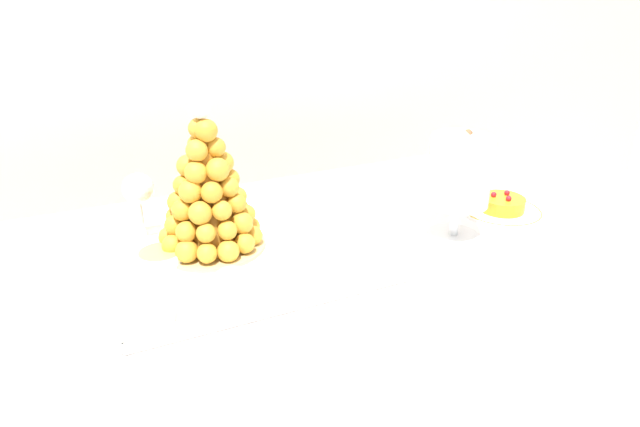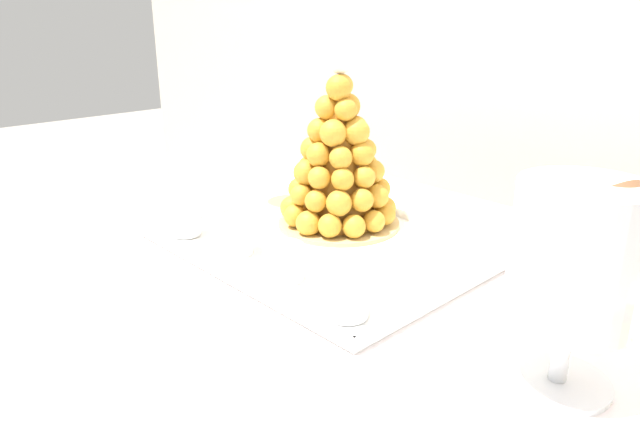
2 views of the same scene
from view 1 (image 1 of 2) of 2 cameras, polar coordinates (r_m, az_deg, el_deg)
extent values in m
cylinder|color=brown|center=(1.63, -27.18, -14.38)|extent=(0.04, 0.04, 0.73)
cylinder|color=brown|center=(1.91, 10.69, -6.01)|extent=(0.04, 0.04, 0.73)
cube|color=brown|center=(1.15, -0.45, -5.68)|extent=(1.31, 0.95, 0.02)
cube|color=white|center=(1.14, -0.45, -5.18)|extent=(1.37, 1.01, 0.00)
cube|color=white|center=(1.64, -7.85, -2.05)|extent=(1.37, 0.01, 0.30)
cube|color=white|center=(1.60, 22.57, -4.52)|extent=(0.01, 1.01, 0.30)
cube|color=white|center=(1.15, -7.73, -4.97)|extent=(0.54, 0.42, 0.01)
cube|color=white|center=(0.97, -3.88, -9.82)|extent=(0.54, 0.01, 0.02)
cube|color=white|center=(1.33, -10.58, -0.50)|extent=(0.54, 0.01, 0.02)
cube|color=white|center=(1.11, -21.33, -7.03)|extent=(0.01, 0.42, 0.02)
cube|color=white|center=(1.24, 4.25, -1.93)|extent=(0.01, 0.42, 0.02)
cylinder|color=white|center=(1.15, -7.75, -4.80)|extent=(0.39, 0.39, 0.00)
cylinder|color=tan|center=(1.21, -11.21, -3.25)|extent=(0.23, 0.23, 0.01)
cone|color=#B97B25|center=(1.15, -11.75, 2.90)|extent=(0.15, 0.15, 0.27)
sphere|color=gold|center=(1.22, -7.25, -1.34)|extent=(0.04, 0.04, 0.04)
sphere|color=gold|center=(1.25, -8.30, -0.66)|extent=(0.04, 0.04, 0.04)
sphere|color=gold|center=(1.27, -9.95, -0.42)|extent=(0.05, 0.05, 0.05)
sphere|color=gold|center=(1.28, -11.86, -0.48)|extent=(0.05, 0.05, 0.05)
sphere|color=gold|center=(1.26, -13.67, -0.80)|extent=(0.04, 0.04, 0.04)
sphere|color=gold|center=(1.24, -15.00, -1.61)|extent=(0.04, 0.04, 0.04)
sphere|color=gold|center=(1.20, -15.57, -2.42)|extent=(0.05, 0.05, 0.05)
sphere|color=gold|center=(1.16, -15.18, -3.24)|extent=(0.05, 0.05, 0.05)
sphere|color=gold|center=(1.13, -13.82, -3.88)|extent=(0.05, 0.05, 0.05)
sphere|color=gold|center=(1.12, -11.79, -4.11)|extent=(0.04, 0.04, 0.04)
sphere|color=gold|center=(1.12, -9.61, -3.92)|extent=(0.05, 0.05, 0.05)
sphere|color=gold|center=(1.14, -7.91, -3.11)|extent=(0.04, 0.04, 0.04)
sphere|color=gold|center=(1.18, -7.07, -2.30)|extent=(0.04, 0.04, 0.04)
sphere|color=gold|center=(1.22, -8.52, 0.58)|extent=(0.04, 0.04, 0.04)
sphere|color=gold|center=(1.24, -10.12, 1.01)|extent=(0.04, 0.04, 0.04)
sphere|color=gold|center=(1.25, -12.08, 0.95)|extent=(0.04, 0.04, 0.04)
sphere|color=gold|center=(1.23, -13.86, 0.45)|extent=(0.04, 0.04, 0.04)
sphere|color=gold|center=(1.20, -14.98, -0.29)|extent=(0.04, 0.04, 0.04)
sphere|color=gold|center=(1.16, -15.02, -1.19)|extent=(0.04, 0.04, 0.04)
sphere|color=gold|center=(1.13, -13.88, -1.88)|extent=(0.04, 0.04, 0.04)
sphere|color=gold|center=(1.11, -11.89, -2.02)|extent=(0.04, 0.04, 0.04)
sphere|color=gold|center=(1.12, -9.71, -1.77)|extent=(0.04, 0.04, 0.04)
sphere|color=gold|center=(1.14, -8.18, -1.00)|extent=(0.05, 0.05, 0.05)
sphere|color=gold|center=(1.18, -7.78, -0.03)|extent=(0.04, 0.04, 0.04)
sphere|color=gold|center=(1.21, -9.89, 2.37)|extent=(0.04, 0.04, 0.04)
sphere|color=gold|center=(1.22, -11.85, 2.38)|extent=(0.05, 0.05, 0.05)
sphere|color=gold|center=(1.21, -13.71, 1.94)|extent=(0.05, 0.05, 0.05)
sphere|color=gold|center=(1.17, -14.67, 1.15)|extent=(0.05, 0.05, 0.05)
sphere|color=gold|center=(1.13, -14.22, 0.36)|extent=(0.05, 0.05, 0.05)
sphere|color=gold|center=(1.11, -12.48, 0.06)|extent=(0.05, 0.05, 0.05)
sphere|color=gold|center=(1.11, -10.26, 0.31)|extent=(0.04, 0.04, 0.04)
sphere|color=gold|center=(1.14, -8.76, 1.05)|extent=(0.04, 0.04, 0.04)
sphere|color=gold|center=(1.18, -8.65, 1.82)|extent=(0.04, 0.04, 0.04)
sphere|color=gold|center=(1.20, -11.13, 3.86)|extent=(0.04, 0.04, 0.04)
sphere|color=gold|center=(1.19, -13.18, 3.57)|extent=(0.05, 0.05, 0.05)
sphere|color=gold|center=(1.16, -14.24, 2.93)|extent=(0.04, 0.04, 0.04)
sphere|color=gold|center=(1.12, -13.45, 2.26)|extent=(0.05, 0.05, 0.05)
sphere|color=gold|center=(1.10, -11.31, 2.19)|extent=(0.04, 0.04, 0.04)
sphere|color=gold|center=(1.13, -9.53, 2.74)|extent=(0.04, 0.04, 0.04)
sphere|color=gold|center=(1.17, -9.52, 3.60)|extent=(0.04, 0.04, 0.04)
sphere|color=gold|center=(1.17, -12.08, 5.50)|extent=(0.04, 0.04, 0.04)
sphere|color=gold|center=(1.15, -13.72, 4.89)|extent=(0.05, 0.05, 0.05)
sphere|color=gold|center=(1.11, -12.92, 4.20)|extent=(0.05, 0.05, 0.05)
sphere|color=gold|center=(1.11, -10.70, 4.55)|extent=(0.05, 0.05, 0.05)
sphere|color=gold|center=(1.15, -10.24, 5.26)|extent=(0.05, 0.05, 0.05)
sphere|color=gold|center=(1.15, -12.59, 7.05)|extent=(0.05, 0.05, 0.05)
sphere|color=gold|center=(1.11, -12.82, 6.46)|extent=(0.04, 0.04, 0.04)
sphere|color=gold|center=(1.12, -10.90, 6.85)|extent=(0.04, 0.04, 0.04)
sphere|color=gold|center=(1.12, -12.65, 8.73)|extent=(0.04, 0.04, 0.04)
sphere|color=gold|center=(1.11, -11.88, 8.53)|extent=(0.05, 0.05, 0.05)
sphere|color=white|center=(1.11, -12.46, 10.73)|extent=(0.04, 0.04, 0.04)
cylinder|color=silver|center=(0.97, -16.76, -9.77)|extent=(0.05, 0.05, 0.05)
cylinder|color=gold|center=(0.98, -16.66, -10.45)|extent=(0.05, 0.05, 0.02)
cylinder|color=#EAC166|center=(0.97, -16.78, -9.57)|extent=(0.05, 0.05, 0.02)
sphere|color=brown|center=(0.97, -16.52, -8.81)|extent=(0.01, 0.01, 0.01)
cylinder|color=silver|center=(1.00, -9.19, -7.61)|extent=(0.05, 0.05, 0.06)
cylinder|color=gold|center=(1.01, -9.14, -8.36)|extent=(0.05, 0.05, 0.02)
cylinder|color=#EAC166|center=(1.00, -9.21, -7.39)|extent=(0.05, 0.05, 0.02)
sphere|color=brown|center=(1.00, -9.70, -6.68)|extent=(0.02, 0.02, 0.02)
cylinder|color=silver|center=(1.03, -2.15, -6.23)|extent=(0.06, 0.06, 0.06)
cylinder|color=#F4EAC6|center=(1.04, -2.13, -6.96)|extent=(0.06, 0.06, 0.02)
cylinder|color=white|center=(1.03, -2.15, -6.01)|extent=(0.06, 0.06, 0.02)
sphere|color=brown|center=(1.02, -2.21, -5.70)|extent=(0.02, 0.02, 0.02)
cylinder|color=silver|center=(1.08, 5.23, -4.92)|extent=(0.06, 0.06, 0.05)
cylinder|color=#F4EAC6|center=(1.09, 5.20, -5.59)|extent=(0.05, 0.05, 0.02)
cylinder|color=white|center=(1.08, 5.24, -4.73)|extent=(0.05, 0.05, 0.02)
sphere|color=brown|center=(1.07, 5.49, -4.33)|extent=(0.02, 0.02, 0.02)
cylinder|color=white|center=(1.16, -16.37, -4.42)|extent=(0.10, 0.10, 0.03)
cylinder|color=#F2CC59|center=(1.16, -16.44, -3.92)|extent=(0.09, 0.09, 0.00)
cylinder|color=white|center=(1.28, 13.79, -2.23)|extent=(0.12, 0.12, 0.01)
cylinder|color=white|center=(1.27, 13.97, -0.54)|extent=(0.02, 0.02, 0.08)
cylinder|color=white|center=(1.23, 14.50, 4.37)|extent=(0.14, 0.14, 0.15)
cylinder|color=#E54C47|center=(1.26, 14.84, 2.02)|extent=(0.06, 0.05, 0.05)
cylinder|color=pink|center=(1.26, 13.48, 2.13)|extent=(0.07, 0.05, 0.07)
cylinder|color=#9ED860|center=(1.23, 13.01, 1.70)|extent=(0.07, 0.05, 0.06)
cylinder|color=#F9A54C|center=(1.23, 15.10, 1.36)|extent=(0.07, 0.05, 0.07)
cylinder|color=brown|center=(1.26, 14.81, 3.21)|extent=(0.05, 0.05, 0.02)
cylinder|color=#9ED860|center=(1.23, 13.26, 2.79)|extent=(0.06, 0.06, 0.04)
cylinder|color=#D199D8|center=(1.23, 14.97, 2.58)|extent=(0.06, 0.05, 0.05)
cylinder|color=#E54C47|center=(1.26, 13.83, 4.41)|extent=(0.06, 0.06, 0.06)
cylinder|color=brown|center=(1.21, 13.78, 3.69)|extent=(0.06, 0.06, 0.04)
cylinder|color=#9ED860|center=(1.23, 15.59, 3.74)|extent=(0.07, 0.05, 0.07)
cylinder|color=#F9A54C|center=(1.24, 13.29, 5.31)|extent=(0.06, 0.05, 0.05)
cylinder|color=#9ED860|center=(1.19, 14.16, 4.41)|extent=(0.06, 0.05, 0.04)
cylinder|color=pink|center=(1.23, 15.83, 4.89)|extent=(0.07, 0.05, 0.06)
cylinder|color=#F9A54C|center=(1.21, 13.17, 6.08)|extent=(0.05, 0.05, 0.05)
cylinder|color=#F9A54C|center=(1.19, 14.53, 5.62)|extent=(0.05, 0.05, 0.04)
cylinder|color=brown|center=(1.21, 15.86, 5.76)|extent=(0.05, 0.05, 0.04)
cylinder|color=#F9A54C|center=(1.23, 14.53, 6.25)|extent=(0.06, 0.05, 0.05)
cylinder|color=yellow|center=(1.19, 13.97, 6.90)|extent=(0.05, 0.05, 0.04)
cylinder|color=#F9A54C|center=(1.20, 15.40, 6.80)|extent=(0.06, 0.05, 0.04)
cylinder|color=brown|center=(1.24, 14.92, 7.39)|extent=(0.06, 0.06, 0.06)
cylinder|color=white|center=(1.45, 18.46, 0.29)|extent=(0.20, 0.20, 0.01)
torus|color=gold|center=(1.45, 18.48, 0.40)|extent=(0.20, 0.20, 0.00)
cylinder|color=orange|center=(1.44, 18.56, 1.00)|extent=(0.11, 0.11, 0.03)
sphere|color=#A51923|center=(1.45, 19.05, 2.08)|extent=(0.01, 0.01, 0.01)
sphere|color=#A51923|center=(1.43, 17.79, 1.91)|extent=(0.01, 0.01, 0.01)
sphere|color=#A51923|center=(1.42, 19.20, 1.50)|extent=(0.01, 0.01, 0.01)
cylinder|color=silver|center=(1.29, -17.87, -2.56)|extent=(0.06, 0.06, 0.00)
cylinder|color=silver|center=(1.28, -18.14, -0.67)|extent=(0.01, 0.01, 0.09)
sphere|color=silver|center=(1.25, -18.58, 2.50)|extent=(0.07, 0.07, 0.07)
camera|label=2|loc=(1.03, 47.39, 7.73)|focal=32.74mm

